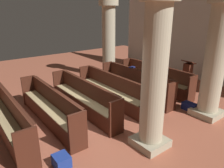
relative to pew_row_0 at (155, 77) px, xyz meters
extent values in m
plane|color=#AD5B42|center=(0.70, -3.54, -0.49)|extent=(19.20, 19.20, 0.00)
cube|color=silver|center=(0.70, 2.54, 1.76)|extent=(10.00, 0.16, 4.50)
cube|color=#4C2316|center=(0.00, -0.02, -0.07)|extent=(3.16, 0.38, 0.05)
cube|color=#4C2316|center=(0.00, 0.14, 0.20)|extent=(3.16, 0.04, 0.49)
cube|color=#411E13|center=(0.00, 0.19, 0.44)|extent=(3.04, 0.06, 0.02)
cube|color=#442014|center=(-1.61, -0.02, -0.02)|extent=(0.06, 0.44, 0.94)
cube|color=#442014|center=(1.61, -0.02, -0.02)|extent=(0.06, 0.44, 0.94)
cube|color=#482115|center=(0.00, -0.20, -0.28)|extent=(3.16, 0.03, 0.38)
cube|color=tan|center=(0.00, -0.04, -0.03)|extent=(2.91, 0.32, 0.03)
cube|color=#4C2316|center=(0.00, -1.08, -0.07)|extent=(3.16, 0.38, 0.05)
cube|color=#4C2316|center=(0.00, -0.92, 0.20)|extent=(3.16, 0.04, 0.49)
cube|color=#411E13|center=(0.00, -0.87, 0.44)|extent=(3.04, 0.06, 0.02)
cube|color=#442014|center=(-1.61, -1.08, -0.02)|extent=(0.06, 0.44, 0.94)
cube|color=#442014|center=(1.61, -1.08, -0.02)|extent=(0.06, 0.44, 0.94)
cube|color=#482115|center=(0.00, -1.26, -0.28)|extent=(3.16, 0.03, 0.38)
cube|color=tan|center=(0.00, -1.10, -0.03)|extent=(2.91, 0.32, 0.03)
cube|color=#4C2316|center=(0.00, -2.14, -0.07)|extent=(3.16, 0.38, 0.05)
cube|color=#4C2316|center=(0.00, -1.97, 0.20)|extent=(3.16, 0.04, 0.49)
cube|color=#411E13|center=(0.00, -1.93, 0.44)|extent=(3.04, 0.06, 0.02)
cube|color=#442014|center=(-1.61, -2.14, -0.02)|extent=(0.06, 0.44, 0.94)
cube|color=#442014|center=(1.61, -2.14, -0.02)|extent=(0.06, 0.44, 0.94)
cube|color=#482115|center=(0.00, -2.32, -0.28)|extent=(3.16, 0.03, 0.38)
cube|color=tan|center=(0.00, -2.16, -0.03)|extent=(2.91, 0.32, 0.03)
cube|color=#4C2316|center=(0.00, -3.20, -0.07)|extent=(3.16, 0.38, 0.05)
cube|color=#4C2316|center=(0.00, -3.03, 0.20)|extent=(3.16, 0.04, 0.49)
cube|color=#411E13|center=(0.00, -2.99, 0.44)|extent=(3.04, 0.06, 0.02)
cube|color=#442014|center=(-1.61, -3.20, -0.02)|extent=(0.06, 0.44, 0.94)
cube|color=#442014|center=(1.61, -3.20, -0.02)|extent=(0.06, 0.44, 0.94)
cube|color=#482115|center=(0.00, -3.38, -0.28)|extent=(3.16, 0.03, 0.38)
cube|color=tan|center=(0.00, -3.22, -0.03)|extent=(2.91, 0.32, 0.03)
cube|color=#4C2316|center=(0.00, -4.26, -0.07)|extent=(3.16, 0.38, 0.05)
cube|color=#4C2316|center=(0.00, -4.09, 0.20)|extent=(3.16, 0.04, 0.49)
cube|color=#411E13|center=(0.00, -4.04, 0.44)|extent=(3.04, 0.06, 0.02)
cube|color=#442014|center=(-1.61, -4.26, -0.02)|extent=(0.06, 0.44, 0.94)
cube|color=#442014|center=(1.61, -4.26, -0.02)|extent=(0.06, 0.44, 0.94)
cube|color=#482115|center=(0.00, -4.43, -0.28)|extent=(3.16, 0.03, 0.38)
cube|color=tan|center=(0.00, -4.28, -0.03)|extent=(2.91, 0.32, 0.03)
cube|color=#4C2316|center=(0.00, -5.32, -0.07)|extent=(3.16, 0.38, 0.05)
cube|color=#4C2316|center=(0.00, -5.15, 0.20)|extent=(3.16, 0.04, 0.49)
cube|color=#411E13|center=(0.00, -5.10, 0.44)|extent=(3.04, 0.06, 0.02)
cube|color=#442014|center=(1.61, -5.32, -0.02)|extent=(0.06, 0.44, 0.94)
cube|color=#482115|center=(0.00, -5.49, -0.28)|extent=(3.16, 0.03, 0.38)
cube|color=tan|center=(0.00, -5.34, -0.03)|extent=(2.91, 0.32, 0.03)
cube|color=tan|center=(2.42, -0.43, -0.40)|extent=(0.77, 0.77, 0.18)
cylinder|color=#BCB293|center=(2.42, -0.43, 1.15)|extent=(0.57, 0.57, 2.92)
cube|color=tan|center=(-2.37, -0.44, -0.40)|extent=(0.77, 0.77, 0.18)
cylinder|color=#BCB293|center=(-2.37, -0.44, 1.15)|extent=(0.57, 0.57, 2.92)
cylinder|color=beige|center=(-2.37, -0.44, 2.76)|extent=(0.83, 0.83, 0.30)
cube|color=tan|center=(2.42, -2.86, -0.40)|extent=(0.71, 0.71, 0.18)
cylinder|color=#BCB293|center=(2.42, -2.86, 1.15)|extent=(0.53, 0.53, 2.92)
cube|color=#411E13|center=(0.57, 1.27, -0.46)|extent=(0.45, 0.45, 0.06)
cube|color=#4C2316|center=(0.57, 1.27, -0.02)|extent=(0.28, 0.28, 0.95)
cube|color=#502518|center=(0.57, 1.27, 0.52)|extent=(0.48, 0.35, 0.15)
cube|color=navy|center=(-0.37, -0.87, 0.46)|extent=(0.14, 0.22, 0.03)
cube|color=navy|center=(1.91, -0.53, -0.38)|extent=(0.44, 0.27, 0.23)
cube|color=navy|center=(1.82, -4.77, -0.37)|extent=(0.34, 0.30, 0.24)
camera|label=1|loc=(5.20, -6.11, 2.48)|focal=34.31mm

